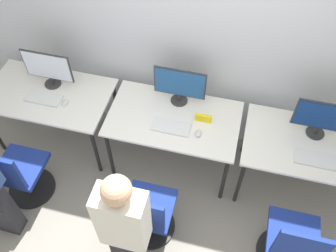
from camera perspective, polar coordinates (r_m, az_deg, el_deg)
name	(u,v)px	position (r m, az deg, el deg)	size (l,w,h in m)	color
ground_plane	(165,188)	(4.03, -0.52, -9.49)	(20.00, 20.00, 0.00)	gray
wall_back	(187,31)	(3.49, 2.98, 14.23)	(12.00, 0.05, 2.80)	#B7BCC1
desk_left	(49,98)	(4.06, -17.64, 4.07)	(1.27, 0.74, 0.74)	silver
monitor_left	(48,68)	(3.94, -17.84, 8.40)	(0.51, 0.17, 0.41)	#2D2D2D
keyboard_left	(44,98)	(3.96, -18.39, 4.06)	(0.37, 0.17, 0.02)	silver
mouse_left	(65,102)	(3.85, -15.41, 3.51)	(0.06, 0.09, 0.03)	silver
office_chair_left	(20,175)	(3.95, -21.69, -6.97)	(0.48, 0.48, 0.90)	black
desk_center	(174,123)	(3.66, 0.85, 0.50)	(1.27, 0.74, 0.74)	silver
monitor_center	(180,85)	(3.59, 1.79, 6.27)	(0.51, 0.17, 0.41)	#2D2D2D
keyboard_center	(171,127)	(3.53, 0.42, -0.11)	(0.37, 0.17, 0.02)	silver
mouse_center	(198,133)	(3.48, 4.65, -1.13)	(0.06, 0.09, 0.03)	silver
office_chair_center	(148,215)	(3.49, -3.10, -13.39)	(0.48, 0.48, 0.90)	black
person_center	(125,230)	(2.92, -6.54, -15.48)	(0.36, 0.21, 1.58)	#232328
desk_right	(312,150)	(3.72, 21.12, -3.45)	(1.27, 0.74, 0.74)	silver
monitor_right	(323,118)	(3.59, 22.49, 1.13)	(0.51, 0.17, 0.41)	#2D2D2D
keyboard_right	(315,159)	(3.56, 21.46, -4.70)	(0.37, 0.17, 0.02)	silver
office_chair_right	(291,244)	(3.55, 18.25, -16.70)	(0.48, 0.48, 0.90)	black
placard_center	(203,118)	(3.57, 5.39, 1.22)	(0.16, 0.03, 0.08)	yellow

